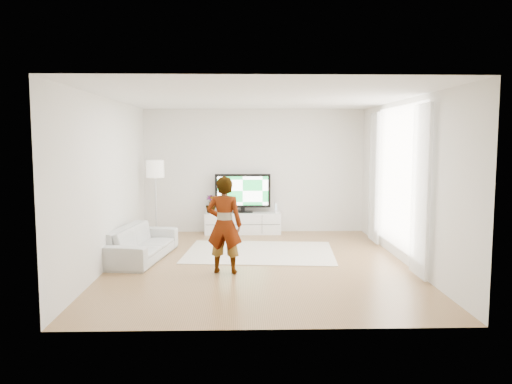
{
  "coord_description": "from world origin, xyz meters",
  "views": [
    {
      "loc": [
        -0.27,
        -8.37,
        2.11
      ],
      "look_at": [
        -0.03,
        0.4,
        1.19
      ],
      "focal_mm": 35.0,
      "sensor_mm": 36.0,
      "label": 1
    }
  ],
  "objects_px": {
    "media_console": "(243,223)",
    "rug": "(260,252)",
    "player": "(224,225)",
    "sofa": "(141,243)",
    "floor_lamp": "(155,172)",
    "television": "(243,192)"
  },
  "relations": [
    {
      "from": "media_console",
      "to": "rug",
      "type": "height_order",
      "value": "media_console"
    },
    {
      "from": "television",
      "to": "player",
      "type": "bearing_deg",
      "value": -94.88
    },
    {
      "from": "television",
      "to": "sofa",
      "type": "height_order",
      "value": "television"
    },
    {
      "from": "media_console",
      "to": "player",
      "type": "bearing_deg",
      "value": -94.92
    },
    {
      "from": "television",
      "to": "rug",
      "type": "distance_m",
      "value": 2.2
    },
    {
      "from": "television",
      "to": "floor_lamp",
      "type": "bearing_deg",
      "value": -164.34
    },
    {
      "from": "player",
      "to": "floor_lamp",
      "type": "bearing_deg",
      "value": -52.17
    },
    {
      "from": "sofa",
      "to": "floor_lamp",
      "type": "distance_m",
      "value": 2.19
    },
    {
      "from": "rug",
      "to": "sofa",
      "type": "distance_m",
      "value": 2.18
    },
    {
      "from": "player",
      "to": "sofa",
      "type": "relative_size",
      "value": 0.77
    },
    {
      "from": "media_console",
      "to": "sofa",
      "type": "distance_m",
      "value": 2.98
    },
    {
      "from": "rug",
      "to": "media_console",
      "type": "bearing_deg",
      "value": 99.21
    },
    {
      "from": "media_console",
      "to": "rug",
      "type": "xyz_separation_m",
      "value": [
        0.31,
        -1.94,
        -0.23
      ]
    },
    {
      "from": "sofa",
      "to": "media_console",
      "type": "bearing_deg",
      "value": -28.8
    },
    {
      "from": "floor_lamp",
      "to": "sofa",
      "type": "bearing_deg",
      "value": -88.29
    },
    {
      "from": "media_console",
      "to": "sofa",
      "type": "xyz_separation_m",
      "value": [
        -1.8,
        -2.37,
        0.05
      ]
    },
    {
      "from": "rug",
      "to": "sofa",
      "type": "xyz_separation_m",
      "value": [
        -2.12,
        -0.43,
        0.28
      ]
    },
    {
      "from": "player",
      "to": "floor_lamp",
      "type": "xyz_separation_m",
      "value": [
        -1.57,
        2.89,
        0.64
      ]
    },
    {
      "from": "media_console",
      "to": "sofa",
      "type": "bearing_deg",
      "value": -127.27
    },
    {
      "from": "sofa",
      "to": "floor_lamp",
      "type": "height_order",
      "value": "floor_lamp"
    },
    {
      "from": "sofa",
      "to": "floor_lamp",
      "type": "relative_size",
      "value": 1.19
    },
    {
      "from": "media_console",
      "to": "player",
      "type": "xyz_separation_m",
      "value": [
        -0.29,
        -3.39,
        0.54
      ]
    }
  ]
}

